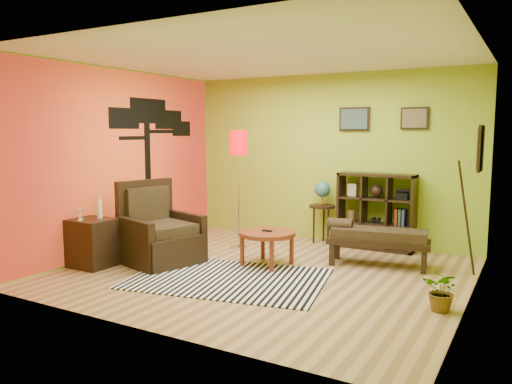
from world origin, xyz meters
The scene contains 11 objects.
ground centered at (0.00, 0.00, 0.00)m, with size 5.00×5.00×0.00m, color tan.
room_shell centered at (-0.09, 0.01, 1.80)m, with size 5.04×4.54×2.82m.
zebra_rug centered at (-0.26, -0.49, 0.01)m, with size 2.43×1.64×0.01m, color white.
coffee_table centered at (-0.13, 0.32, 0.41)m, with size 0.78×0.78×0.50m.
armchair centered at (-1.56, -0.26, 0.35)m, with size 1.17×1.16×1.15m.
side_cabinet centered at (-2.20, -0.90, 0.34)m, with size 0.56×0.51×0.98m.
floor_lamp centered at (-1.00, 1.01, 1.51)m, with size 0.28×0.28×1.87m.
globe_table centered at (0.00, 2.01, 0.79)m, with size 0.43×0.43×1.04m.
cube_shelf centered at (0.91, 2.03, 0.60)m, with size 1.20×0.35×1.20m.
bench centered at (1.19, 1.05, 0.41)m, with size 1.43×0.71×0.64m.
potted_plant centered at (2.30, -0.35, 0.17)m, with size 0.39×0.43×0.34m, color #26661E.
Camera 1 is at (3.08, -5.64, 1.86)m, focal length 35.00 mm.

